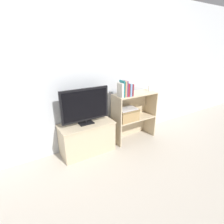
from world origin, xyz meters
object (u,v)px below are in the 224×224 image
at_px(tv_stand, 87,138).
at_px(baby_monitor, 150,88).
at_px(book_teal, 122,89).
at_px(storage_basket_left, 127,114).
at_px(book_tan, 124,89).
at_px(laptop, 127,109).
at_px(book_maroon, 130,90).
at_px(book_skyblue, 129,89).
at_px(book_ivory, 120,90).
at_px(book_plum, 125,89).
at_px(tv, 85,106).
at_px(book_crimson, 127,90).

distance_m(tv_stand, baby_monitor, 1.39).
height_order(book_teal, storage_basket_left, book_teal).
bearing_deg(book_tan, laptop, 22.52).
relative_size(book_maroon, storage_basket_left, 0.54).
height_order(tv_stand, book_tan, book_tan).
bearing_deg(storage_basket_left, book_skyblue, -100.58).
relative_size(book_ivory, storage_basket_left, 0.63).
relative_size(tv_stand, book_plum, 3.36).
xyz_separation_m(tv_stand, tv, (0.00, -0.00, 0.54)).
xyz_separation_m(tv_stand, book_teal, (0.59, -0.09, 0.73)).
bearing_deg(book_ivory, laptop, 13.86).
height_order(book_ivory, laptop, book_ivory).
bearing_deg(tv_stand, storage_basket_left, -3.85).
distance_m(book_maroon, baby_monitor, 0.48).
height_order(baby_monitor, storage_basket_left, baby_monitor).
bearing_deg(laptop, book_ivory, -166.14).
bearing_deg(book_teal, baby_monitor, 5.01).
relative_size(tv, book_teal, 2.86).
bearing_deg(book_maroon, book_crimson, -180.00).
bearing_deg(baby_monitor, storage_basket_left, -178.30).
distance_m(book_teal, book_crimson, 0.10).
distance_m(tv, book_ivory, 0.59).
bearing_deg(book_skyblue, book_crimson, -180.00).
bearing_deg(storage_basket_left, book_ivory, -166.14).
distance_m(book_teal, laptop, 0.39).
bearing_deg(book_ivory, book_tan, 0.00).
height_order(book_ivory, baby_monitor, book_ivory).
distance_m(book_skyblue, book_maroon, 0.04).
xyz_separation_m(tv_stand, storage_basket_left, (0.72, -0.05, 0.27)).
distance_m(storage_basket_left, laptop, 0.10).
relative_size(book_plum, baby_monitor, 2.13).
distance_m(book_plum, baby_monitor, 0.58).
bearing_deg(laptop, book_skyblue, -100.58).
relative_size(book_tan, book_maroon, 1.30).
distance_m(book_crimson, book_skyblue, 0.03).
relative_size(tv_stand, book_crimson, 4.10).
bearing_deg(book_teal, book_tan, 0.00).
xyz_separation_m(storage_basket_left, laptop, (-0.00, 0.00, 0.10)).
distance_m(book_ivory, book_tan, 0.07).
bearing_deg(tv_stand, laptop, -3.85).
bearing_deg(tv, tv_stand, 90.00).
bearing_deg(tv_stand, book_maroon, -6.80).
relative_size(book_skyblue, book_maroon, 1.06).
xyz_separation_m(book_tan, book_plum, (0.03, 0.00, -0.00)).
bearing_deg(book_tan, book_skyblue, 0.00).
relative_size(book_tan, book_crimson, 1.22).
xyz_separation_m(book_plum, book_crimson, (0.03, -0.00, -0.02)).
distance_m(book_tan, laptop, 0.38).
bearing_deg(baby_monitor, book_ivory, -175.24).
distance_m(book_tan, book_plum, 0.03).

